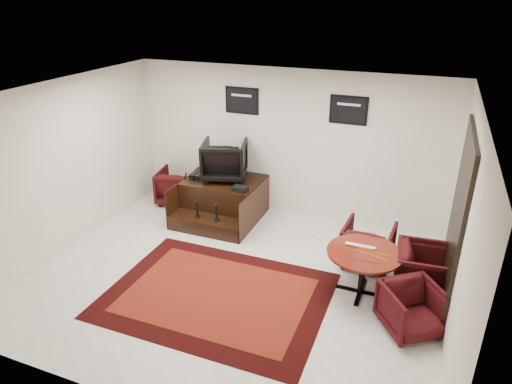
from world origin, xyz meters
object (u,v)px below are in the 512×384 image
at_px(shine_podium, 222,200).
at_px(shine_chair, 224,158).
at_px(meeting_table, 364,257).
at_px(table_chair_back, 368,243).
at_px(table_chair_window, 425,270).
at_px(armchair_side, 178,185).
at_px(table_chair_corner, 412,307).

xyz_separation_m(shine_podium, shine_chair, (-0.00, 0.15, 0.81)).
height_order(shine_chair, meeting_table, shine_chair).
xyz_separation_m(meeting_table, table_chair_back, (-0.05, 0.79, -0.21)).
relative_size(meeting_table, table_chair_back, 1.36).
height_order(shine_podium, shine_chair, shine_chair).
bearing_deg(table_chair_window, table_chair_back, 56.45).
bearing_deg(table_chair_back, shine_chair, -12.23).
bearing_deg(shine_chair, table_chair_back, 147.77).
xyz_separation_m(shine_chair, table_chair_window, (3.74, -1.31, -0.76)).
distance_m(shine_podium, meeting_table, 3.26).
bearing_deg(table_chair_window, meeting_table, 105.78).
bearing_deg(meeting_table, table_chair_window, 20.16).
xyz_separation_m(shine_chair, armchair_side, (-1.14, 0.13, -0.77)).
bearing_deg(shine_podium, table_chair_back, -13.17).
relative_size(armchair_side, table_chair_corner, 1.09).
distance_m(shine_podium, table_chair_back, 2.94).
relative_size(table_chair_window, table_chair_corner, 1.13).
relative_size(shine_chair, table_chair_corner, 1.15).
relative_size(meeting_table, table_chair_window, 1.30).
bearing_deg(table_chair_window, shine_chair, 66.34).
bearing_deg(shine_chair, table_chair_window, 144.45).
xyz_separation_m(armchair_side, table_chair_corner, (4.78, -2.31, -0.03)).
bearing_deg(meeting_table, table_chair_corner, -38.21).
bearing_deg(shine_podium, table_chair_corner, -29.27).
xyz_separation_m(shine_podium, meeting_table, (2.91, -1.46, 0.26)).
height_order(shine_chair, table_chair_back, shine_chair).
xyz_separation_m(meeting_table, table_chair_window, (0.83, 0.31, -0.20)).
distance_m(armchair_side, table_chair_window, 5.09).
bearing_deg(meeting_table, shine_chair, 150.98).
bearing_deg(armchair_side, meeting_table, 146.32).
distance_m(shine_podium, armchair_side, 1.18).
xyz_separation_m(armchair_side, table_chair_window, (4.88, -1.44, 0.01)).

